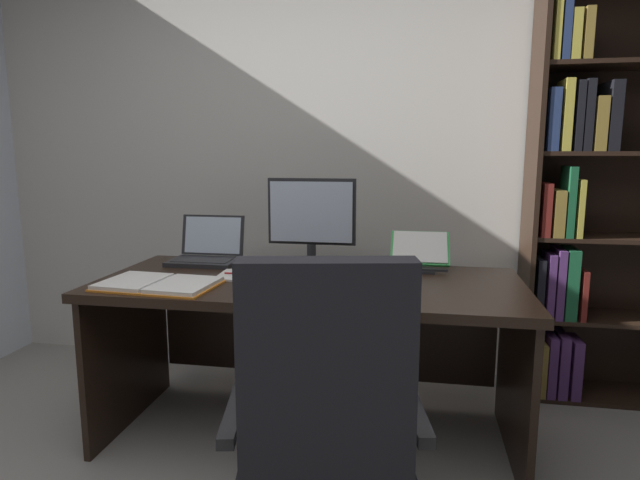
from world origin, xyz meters
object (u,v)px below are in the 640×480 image
bookshelf (594,204)px  laptop (207,253)px  monitor (312,223)px  computer_mouse (363,288)px  pen (240,273)px  open_binder (159,284)px  office_chair (325,448)px  desk (313,316)px  reading_stand_with_book (420,252)px  notepad (235,275)px  keyboard (291,287)px

bookshelf → laptop: size_ratio=6.43×
monitor → computer_mouse: size_ratio=4.18×
laptop → pen: size_ratio=2.41×
open_binder → laptop: bearing=93.1°
office_chair → pen: 1.03m
bookshelf → open_binder: (-1.97, -0.91, -0.29)m
office_chair → open_binder: office_chair is taller
desk → monitor: bearing=102.5°
office_chair → computer_mouse: (0.05, 0.64, 0.33)m
pen → reading_stand_with_book: bearing=22.1°
pen → office_chair: bearing=-57.1°
reading_stand_with_book → notepad: (-0.83, -0.33, -0.08)m
monitor → laptop: 0.57m
keyboard → open_binder: (-0.56, -0.05, -0.00)m
reading_stand_with_book → notepad: bearing=-158.4°
office_chair → computer_mouse: office_chair is taller
monitor → keyboard: monitor is taller
bookshelf → notepad: (-1.71, -0.67, -0.29)m
laptop → notepad: laptop is taller
desk → office_chair: (0.21, -0.90, -0.11)m
bookshelf → notepad: bearing=-158.4°
computer_mouse → monitor: bearing=123.2°
bookshelf → keyboard: (-1.41, -0.86, -0.29)m
bookshelf → computer_mouse: bearing=-142.2°
monitor → open_binder: size_ratio=0.86×
office_chair → notepad: (-0.55, 0.83, 0.31)m
keyboard → open_binder: same height
laptop → computer_mouse: (0.85, -0.46, -0.03)m
monitor → reading_stand_with_book: 0.55m
bookshelf → office_chair: bookshelf is taller
monitor → pen: size_ratio=3.11×
monitor → open_binder: (-0.56, -0.51, -0.20)m
computer_mouse → open_binder: 0.86m
laptop → reading_stand_with_book: laptop is taller
office_chair → laptop: office_chair is taller
notepad → reading_stand_with_book: bearing=21.6°
office_chair → computer_mouse: 0.72m
monitor → laptop: (-0.55, 0.00, -0.17)m
office_chair → computer_mouse: size_ratio=9.94×
laptop → reading_stand_with_book: size_ratio=1.19×
computer_mouse → notepad: (-0.60, 0.18, -0.02)m
desk → laptop: size_ratio=5.52×
laptop → pen: bearing=-45.8°
keyboard → computer_mouse: computer_mouse is taller
office_chair → keyboard: bearing=100.8°
keyboard → open_binder: bearing=-174.9°
monitor → notepad: (-0.30, -0.27, -0.21)m
office_chair → pen: bearing=112.1°
keyboard → pen: keyboard is taller
keyboard → pen: (-0.28, 0.18, 0.00)m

